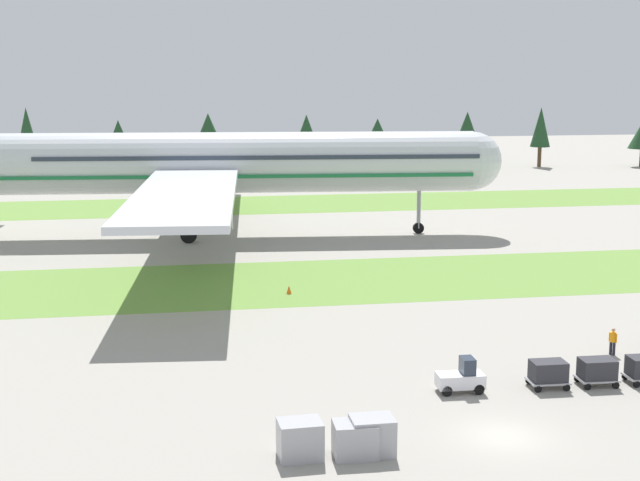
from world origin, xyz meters
name	(u,v)px	position (x,y,z in m)	size (l,w,h in m)	color
ground_plane	(503,437)	(0.00, 0.00, 0.00)	(400.00, 400.00, 0.00)	gray
grass_strip_near	(357,279)	(0.00, 34.80, 0.00)	(320.00, 16.95, 0.01)	olive
grass_strip_far	(287,204)	(0.00, 80.70, 0.00)	(320.00, 16.95, 0.01)	olive
airliner	(211,163)	(-11.15, 57.93, 7.95)	(62.97, 77.61, 22.19)	silver
baggage_tug	(462,378)	(-0.02, 6.43, 0.81)	(2.63, 1.37, 1.97)	silver
cargo_dolly_lead	(548,372)	(5.00, 6.30, 0.92)	(2.24, 1.56, 1.55)	#A3A3A8
cargo_dolly_second	(597,370)	(7.90, 6.22, 0.92)	(2.24, 1.56, 1.55)	#A3A3A8
ground_crew_marshaller	(613,340)	(11.48, 11.38, 0.95)	(0.36, 0.48, 1.74)	black
uld_container_0	(300,440)	(-10.14, -0.82, 0.89)	(2.00, 1.60, 1.77)	#A3A3A8
uld_container_1	(355,439)	(-7.61, -1.07, 0.82)	(2.00, 1.60, 1.64)	#A3A3A8
uld_container_2	(372,436)	(-6.78, -0.96, 0.89)	(2.00, 1.60, 1.79)	#A3A3A8
taxiway_marker_0	(289,290)	(-6.45, 30.68, 0.34)	(0.44, 0.44, 0.69)	orange
distant_tree_line	(235,134)	(-3.90, 120.59, 6.70)	(146.00, 11.71, 11.53)	#4C3823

